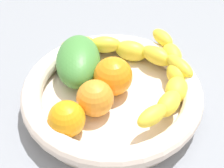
% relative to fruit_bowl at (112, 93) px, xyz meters
% --- Properties ---
extents(kitchen_counter, '(1.20, 1.20, 0.03)m').
position_rel_fruit_bowl_xyz_m(kitchen_counter, '(0.00, 0.00, -0.04)').
color(kitchen_counter, gray).
rests_on(kitchen_counter, ground).
extents(fruit_bowl, '(0.30, 0.30, 0.05)m').
position_rel_fruit_bowl_xyz_m(fruit_bowl, '(0.00, 0.00, 0.00)').
color(fruit_bowl, silver).
rests_on(fruit_bowl, kitchen_counter).
extents(banana_draped_left, '(0.24, 0.13, 0.05)m').
position_rel_fruit_bowl_xyz_m(banana_draped_left, '(0.03, -0.09, 0.02)').
color(banana_draped_left, yellow).
rests_on(banana_draped_left, fruit_bowl).
extents(banana_draped_right, '(0.15, 0.22, 0.05)m').
position_rel_fruit_bowl_xyz_m(banana_draped_right, '(-0.07, -0.07, 0.02)').
color(banana_draped_right, yellow).
rests_on(banana_draped_right, fruit_bowl).
extents(orange_front, '(0.06, 0.06, 0.06)m').
position_rel_fruit_bowl_xyz_m(orange_front, '(0.01, 0.10, 0.02)').
color(orange_front, orange).
rests_on(orange_front, fruit_bowl).
extents(orange_mid_left, '(0.06, 0.06, 0.06)m').
position_rel_fruit_bowl_xyz_m(orange_mid_left, '(-0.00, 0.04, 0.02)').
color(orange_mid_left, orange).
rests_on(orange_mid_left, fruit_bowl).
extents(orange_mid_right, '(0.07, 0.07, 0.07)m').
position_rel_fruit_bowl_xyz_m(orange_mid_right, '(0.01, -0.01, 0.02)').
color(orange_mid_right, orange).
rests_on(orange_mid_right, fruit_bowl).
extents(mango_green, '(0.15, 0.15, 0.06)m').
position_rel_fruit_bowl_xyz_m(mango_green, '(0.08, -0.01, 0.02)').
color(mango_green, '#448A3C').
rests_on(mango_green, fruit_bowl).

